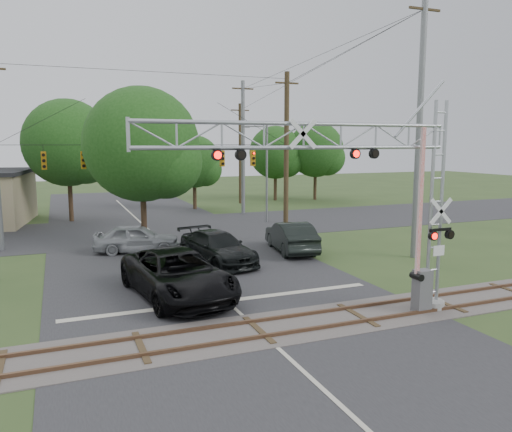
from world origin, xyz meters
name	(u,v)px	position (x,y,z in m)	size (l,w,h in m)	color
ground	(283,353)	(0.00, 0.00, 0.00)	(160.00, 160.00, 0.00)	#314720
road_main	(197,275)	(0.00, 10.00, 0.01)	(14.00, 90.00, 0.02)	#2B2A2D
road_cross	(148,230)	(0.00, 24.00, 0.01)	(90.00, 12.00, 0.02)	#2B2A2D
railroad_track	(259,330)	(0.00, 2.00, 0.03)	(90.00, 3.20, 0.17)	#504945
crossing_gantry	(360,185)	(3.68, 1.63, 4.95)	(11.97, 1.02, 8.00)	gray
traffic_signal_span	(169,155)	(0.88, 20.00, 5.68)	(19.34, 0.36, 11.50)	slate
pickup_black	(178,274)	(-1.69, 6.84, 0.98)	(3.26, 7.07, 1.96)	black
car_dark	(217,248)	(1.65, 11.96, 0.85)	(2.38, 5.86, 1.70)	black
sedan_silver	(137,238)	(-1.97, 16.36, 0.84)	(1.98, 4.93, 1.68)	gray
suv_dark	(291,237)	(6.62, 13.15, 0.90)	(1.91, 5.47, 1.80)	black
streetlight	(265,168)	(9.53, 24.08, 4.44)	(2.12, 0.22, 7.93)	slate
utility_poles	(188,146)	(2.91, 22.87, 6.22)	(25.55, 28.35, 14.17)	#3D2E1C
treeline	(123,150)	(-0.59, 32.47, 5.84)	(52.30, 27.98, 10.02)	#3D2B1B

